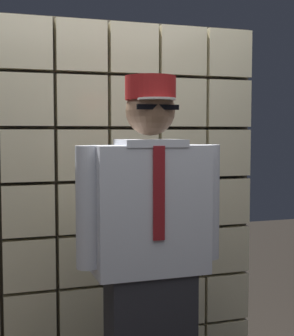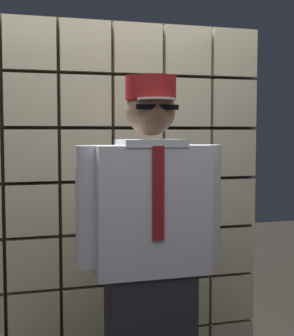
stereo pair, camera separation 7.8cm
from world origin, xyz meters
name	(u,v)px [view 2 (the right image)]	position (x,y,z in m)	size (l,w,h in m)	color
glass_block_wall	(112,206)	(0.00, 1.24, 1.12)	(1.95, 0.10, 2.28)	beige
standing_person	(151,258)	(0.04, 0.54, 0.96)	(0.73, 0.31, 1.84)	#28282D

